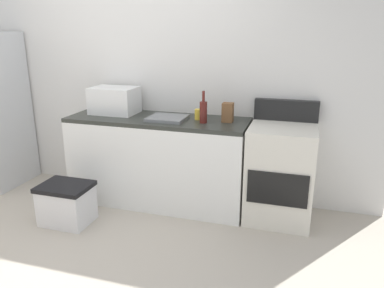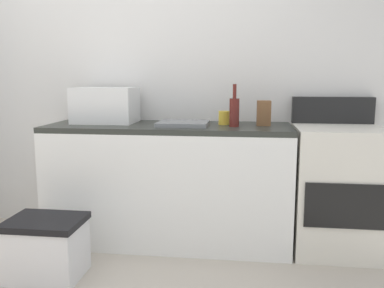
{
  "view_description": "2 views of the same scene",
  "coord_description": "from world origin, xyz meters",
  "px_view_note": "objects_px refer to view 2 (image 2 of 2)",
  "views": [
    {
      "loc": [
        1.68,
        -2.18,
        1.75
      ],
      "look_at": [
        0.69,
        1.08,
        0.7
      ],
      "focal_mm": 35.18,
      "sensor_mm": 36.0,
      "label": 1
    },
    {
      "loc": [
        0.86,
        -1.78,
        1.25
      ],
      "look_at": [
        0.51,
        0.92,
        0.8
      ],
      "focal_mm": 38.51,
      "sensor_mm": 36.0,
      "label": 2
    }
  ],
  "objects_px": {
    "microwave": "(106,105)",
    "knife_block": "(264,113)",
    "wine_bottle": "(234,111)",
    "stove_oven": "(336,187)",
    "coffee_mug": "(224,118)",
    "storage_bin": "(47,248)"
  },
  "relations": [
    {
      "from": "wine_bottle",
      "to": "stove_oven",
      "type": "bearing_deg",
      "value": 5.0
    },
    {
      "from": "microwave",
      "to": "knife_block",
      "type": "distance_m",
      "value": 1.2
    },
    {
      "from": "wine_bottle",
      "to": "microwave",
      "type": "bearing_deg",
      "value": 172.06
    },
    {
      "from": "coffee_mug",
      "to": "knife_block",
      "type": "relative_size",
      "value": 0.56
    },
    {
      "from": "stove_oven",
      "to": "storage_bin",
      "type": "height_order",
      "value": "stove_oven"
    },
    {
      "from": "stove_oven",
      "to": "knife_block",
      "type": "distance_m",
      "value": 0.74
    },
    {
      "from": "microwave",
      "to": "coffee_mug",
      "type": "height_order",
      "value": "microwave"
    },
    {
      "from": "wine_bottle",
      "to": "coffee_mug",
      "type": "distance_m",
      "value": 0.16
    },
    {
      "from": "microwave",
      "to": "coffee_mug",
      "type": "distance_m",
      "value": 0.92
    },
    {
      "from": "stove_oven",
      "to": "storage_bin",
      "type": "xyz_separation_m",
      "value": [
        -1.88,
        -0.68,
        -0.27
      ]
    },
    {
      "from": "coffee_mug",
      "to": "knife_block",
      "type": "distance_m",
      "value": 0.29
    },
    {
      "from": "stove_oven",
      "to": "microwave",
      "type": "bearing_deg",
      "value": 177.54
    },
    {
      "from": "knife_block",
      "to": "stove_oven",
      "type": "bearing_deg",
      "value": -4.46
    },
    {
      "from": "microwave",
      "to": "wine_bottle",
      "type": "xyz_separation_m",
      "value": [
        0.99,
        -0.14,
        -0.03
      ]
    },
    {
      "from": "stove_oven",
      "to": "storage_bin",
      "type": "bearing_deg",
      "value": -160.04
    },
    {
      "from": "wine_bottle",
      "to": "coffee_mug",
      "type": "bearing_deg",
      "value": 123.28
    },
    {
      "from": "microwave",
      "to": "coffee_mug",
      "type": "relative_size",
      "value": 4.6
    },
    {
      "from": "stove_oven",
      "to": "coffee_mug",
      "type": "bearing_deg",
      "value": 176.07
    },
    {
      "from": "microwave",
      "to": "knife_block",
      "type": "bearing_deg",
      "value": -1.58
    },
    {
      "from": "stove_oven",
      "to": "coffee_mug",
      "type": "xyz_separation_m",
      "value": [
        -0.81,
        0.06,
        0.48
      ]
    },
    {
      "from": "microwave",
      "to": "stove_oven",
      "type": "bearing_deg",
      "value": -2.46
    },
    {
      "from": "microwave",
      "to": "wine_bottle",
      "type": "relative_size",
      "value": 1.53
    }
  ]
}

